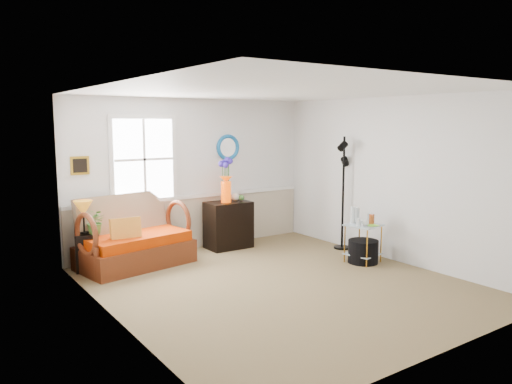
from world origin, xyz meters
TOP-DOWN VIEW (x-y plane):
  - floor at (0.00, 0.00)m, footprint 4.50×5.00m
  - ceiling at (0.00, 0.00)m, footprint 4.50×5.00m
  - walls at (0.00, 0.00)m, footprint 4.51×5.01m
  - wainscot at (0.00, 2.48)m, footprint 4.46×0.02m
  - chair_rail at (0.00, 2.47)m, footprint 4.46×0.04m
  - window at (-0.90, 2.47)m, footprint 1.14×0.06m
  - picture at (-1.92, 2.48)m, footprint 0.28×0.03m
  - mirror at (0.70, 2.48)m, footprint 0.47×0.07m
  - loveseat at (-1.27, 2.00)m, footprint 1.79×1.21m
  - throw_pillow at (-1.48, 1.82)m, footprint 0.45×0.15m
  - lamp_stand at (-1.95, 2.15)m, footprint 0.42×0.42m
  - table_lamp at (-2.00, 2.12)m, footprint 0.36×0.36m
  - potted_plant at (-1.85, 2.06)m, footprint 0.49×0.50m
  - cabinet at (0.50, 2.15)m, footprint 0.77×0.51m
  - flower_vase at (0.44, 2.13)m, footprint 0.28×0.28m
  - side_table at (1.74, 0.14)m, footprint 0.56×0.56m
  - tabletop_items at (1.78, 0.17)m, footprint 0.53×0.53m
  - floor_lamp at (2.10, 0.96)m, footprint 0.30×0.30m
  - ottoman at (1.73, 0.11)m, footprint 0.58×0.58m

SIDE VIEW (x-z plane):
  - floor at x=0.00m, z-range -0.01..0.01m
  - ottoman at x=1.73m, z-range 0.00..0.36m
  - lamp_stand at x=-1.95m, z-range 0.00..0.57m
  - side_table at x=1.74m, z-range 0.00..0.61m
  - cabinet at x=0.50m, z-range 0.00..0.82m
  - wainscot at x=0.00m, z-range 0.00..0.90m
  - loveseat at x=-1.27m, z-range 0.00..1.08m
  - throw_pillow at x=-1.48m, z-range 0.35..0.80m
  - potted_plant at x=-1.85m, z-range 0.57..0.85m
  - tabletop_items at x=1.78m, z-range 0.61..0.87m
  - table_lamp at x=-2.00m, z-range 0.57..1.07m
  - chair_rail at x=0.00m, z-range 0.89..0.95m
  - floor_lamp at x=2.10m, z-range 0.00..1.96m
  - flower_vase at x=0.44m, z-range 0.82..1.58m
  - walls at x=0.00m, z-range 0.00..2.60m
  - picture at x=-1.92m, z-range 1.41..1.69m
  - window at x=-0.90m, z-range 0.88..2.32m
  - mirror at x=0.70m, z-range 1.51..1.99m
  - ceiling at x=0.00m, z-range 2.60..2.60m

